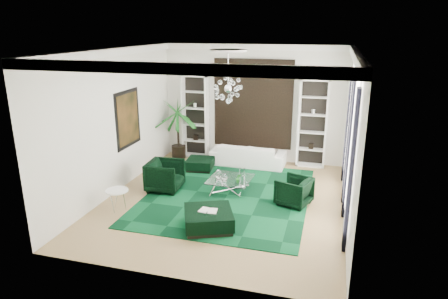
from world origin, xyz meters
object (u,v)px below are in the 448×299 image
(sofa, at_px, (248,155))
(armchair_left, at_px, (165,176))
(ottoman_side, at_px, (200,164))
(ottoman_front, at_px, (208,219))
(armchair_right, at_px, (294,191))
(palm, at_px, (178,121))
(side_table, at_px, (118,201))
(coffee_table, at_px, (230,185))

(sofa, distance_m, armchair_left, 3.18)
(sofa, bearing_deg, ottoman_side, 33.66)
(sofa, xyz_separation_m, ottoman_front, (0.05, -4.40, -0.14))
(armchair_right, distance_m, ottoman_side, 3.59)
(sofa, xyz_separation_m, armchair_right, (1.75, -2.65, 0.01))
(ottoman_side, relative_size, palm, 0.31)
(armchair_left, relative_size, side_table, 1.68)
(armchair_right, height_order, palm, palm)
(sofa, bearing_deg, ottoman_front, 92.11)
(ottoman_front, relative_size, side_table, 1.90)
(side_table, bearing_deg, armchair_right, 20.10)
(ottoman_front, bearing_deg, palm, 119.05)
(sofa, height_order, side_table, sofa)
(armchair_left, xyz_separation_m, side_table, (-0.60, -1.50, -0.15))
(armchair_left, xyz_separation_m, armchair_right, (3.50, -0.00, -0.06))
(palm, bearing_deg, ottoman_side, -40.82)
(palm, bearing_deg, coffee_table, -44.41)
(coffee_table, distance_m, ottoman_side, 1.98)
(armchair_left, xyz_separation_m, ottoman_side, (0.40, 1.80, -0.24))
(sofa, relative_size, side_table, 4.33)
(sofa, height_order, ottoman_front, sofa)
(ottoman_front, xyz_separation_m, side_table, (-2.40, 0.25, 0.06))
(armchair_right, distance_m, side_table, 4.37)
(sofa, bearing_deg, coffee_table, 91.46)
(coffee_table, bearing_deg, sofa, 90.00)
(coffee_table, xyz_separation_m, palm, (-2.45, 2.40, 1.10))
(ottoman_side, height_order, palm, palm)
(sofa, xyz_separation_m, side_table, (-2.35, -4.15, -0.08))
(armchair_left, bearing_deg, palm, 11.49)
(ottoman_side, height_order, side_table, side_table)
(side_table, distance_m, palm, 4.37)
(sofa, distance_m, coffee_table, 2.31)
(ottoman_side, relative_size, side_table, 1.47)
(ottoman_front, bearing_deg, side_table, 174.05)
(sofa, relative_size, armchair_right, 3.01)
(sofa, relative_size, ottoman_side, 2.95)
(side_table, bearing_deg, ottoman_side, 73.14)
(sofa, height_order, armchair_right, armchair_right)
(armchair_left, relative_size, ottoman_side, 1.14)
(ottoman_front, bearing_deg, coffee_table, 91.36)
(side_table, height_order, palm, palm)
(ottoman_front, bearing_deg, armchair_left, 135.81)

